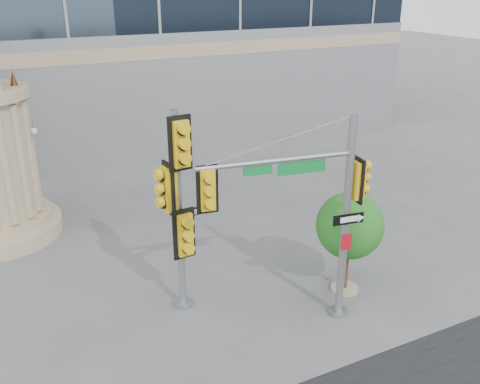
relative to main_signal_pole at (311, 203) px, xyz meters
name	(u,v)px	position (x,y,z in m)	size (l,w,h in m)	color
ground	(275,328)	(-0.86, 0.08, -3.36)	(120.00, 120.00, 0.00)	#545456
main_signal_pole	(311,203)	(0.00, 0.00, 0.00)	(4.18, 0.99, 5.43)	slate
secondary_signal_pole	(178,200)	(-2.65, 1.95, -0.15)	(0.96, 0.71, 5.46)	slate
street_tree	(350,228)	(1.88, 0.76, -1.40)	(1.91, 1.87, 2.98)	gray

